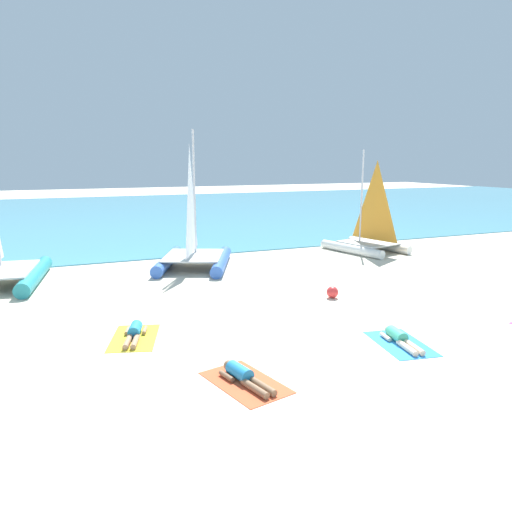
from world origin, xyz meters
name	(u,v)px	position (x,y,z in m)	size (l,w,h in m)	color
ground_plane	(215,264)	(0.00, 10.00, 0.00)	(120.00, 120.00, 0.00)	beige
ocean_water	(134,213)	(0.00, 31.97, 0.03)	(120.00, 40.00, 0.05)	#4C9EB7
sailboat_blue	(194,248)	(-1.01, 9.67, 0.84)	(4.28, 5.07, 5.64)	blue
sailboat_white	(367,237)	(7.76, 9.86, 0.73)	(3.19, 4.20, 4.90)	white
towel_leftmost	(134,338)	(-4.61, 2.34, 0.01)	(1.10, 1.90, 0.01)	yellow
sunbather_leftmost	(134,332)	(-4.59, 2.41, 0.13)	(0.83, 1.54, 0.30)	#268CCC
towel_center_left	(245,383)	(-2.94, -1.07, 0.01)	(1.10, 1.90, 0.01)	#EA5933
sunbather_center_left	(243,376)	(-2.96, -1.01, 0.13)	(0.75, 1.56, 0.30)	#268CCC
towel_center_right	(401,344)	(1.33, -0.58, 0.01)	(1.10, 1.90, 0.01)	#338CD8
sunbather_center_right	(399,338)	(1.34, -0.52, 0.13)	(0.66, 1.57, 0.30)	#3FB28C
beach_ball	(332,292)	(1.92, 3.53, 0.19)	(0.39, 0.39, 0.39)	red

